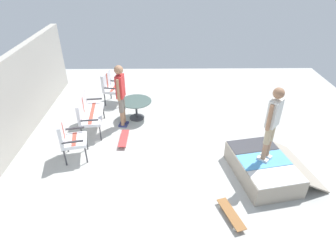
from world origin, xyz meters
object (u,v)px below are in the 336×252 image
at_px(person_watching, 121,92).
at_px(skate_ramp, 263,167).
at_px(patio_chair_near_house, 110,85).
at_px(skateboard_spare, 231,214).
at_px(patio_bench, 87,110).
at_px(person_skater, 273,120).
at_px(patio_table, 136,106).
at_px(skateboard_by_bench, 124,138).
at_px(patio_chair_by_wall, 68,136).

bearing_deg(person_watching, skate_ramp, -123.28).
height_order(patio_chair_near_house, skateboard_spare, patio_chair_near_house).
relative_size(patio_bench, skateboard_spare, 1.58).
height_order(skate_ramp, person_skater, person_skater).
xyz_separation_m(patio_table, skateboard_by_bench, (-1.21, 0.24, -0.32)).
bearing_deg(patio_table, person_skater, -130.50).
bearing_deg(patio_chair_by_wall, patio_table, -36.43).
distance_m(patio_bench, skateboard_by_bench, 1.28).
relative_size(patio_table, skateboard_by_bench, 1.12).
bearing_deg(person_watching, person_skater, -122.92).
bearing_deg(patio_bench, patio_table, -63.62).
bearing_deg(patio_table, patio_chair_near_house, 41.00).
relative_size(patio_table, person_skater, 0.54).
height_order(patio_bench, person_watching, person_watching).
bearing_deg(skate_ramp, patio_chair_near_house, 47.09).
distance_m(patio_chair_near_house, person_watching, 1.60).
xyz_separation_m(patio_bench, patio_chair_by_wall, (-1.27, 0.14, -0.00)).
relative_size(skate_ramp, person_skater, 1.19).
xyz_separation_m(person_watching, person_skater, (-2.16, -3.33, 0.36)).
xyz_separation_m(skate_ramp, skateboard_by_bench, (1.38, 3.24, -0.14)).
bearing_deg(patio_chair_near_house, skateboard_by_bench, -163.61).
relative_size(patio_chair_by_wall, patio_table, 1.13).
bearing_deg(patio_chair_by_wall, patio_chair_near_house, -9.55).
xyz_separation_m(patio_chair_by_wall, skateboard_by_bench, (0.68, -1.16, -0.53)).
height_order(patio_table, skateboard_by_bench, patio_table).
distance_m(patio_chair_by_wall, patio_table, 2.36).
bearing_deg(patio_bench, skateboard_spare, -133.30).
height_order(patio_chair_near_house, person_skater, person_skater).
bearing_deg(skate_ramp, patio_bench, 65.20).
xyz_separation_m(patio_table, skateboard_spare, (-3.75, -2.07, -0.32)).
bearing_deg(patio_chair_by_wall, skate_ramp, -98.95).
bearing_deg(skateboard_by_bench, person_watching, 7.31).
xyz_separation_m(skate_ramp, patio_bench, (1.96, 4.25, 0.39)).
bearing_deg(patio_table, patio_bench, 116.38).
bearing_deg(person_watching, patio_chair_by_wall, 145.05).
xyz_separation_m(patio_chair_near_house, patio_table, (-1.04, -0.90, -0.21)).
relative_size(person_skater, skateboard_spare, 2.01).
distance_m(skate_ramp, patio_chair_near_house, 5.34).
bearing_deg(patio_table, skate_ramp, -130.80).
bearing_deg(patio_chair_near_house, skateboard_spare, -148.20).
distance_m(skateboard_by_bench, skateboard_spare, 3.43).
bearing_deg(person_skater, skateboard_by_bench, 67.47).
height_order(patio_bench, person_skater, person_skater).
relative_size(person_watching, skateboard_by_bench, 2.22).
bearing_deg(person_skater, patio_bench, 65.56).
xyz_separation_m(patio_chair_near_house, skateboard_by_bench, (-2.25, -0.66, -0.53)).
bearing_deg(skate_ramp, patio_table, 49.20).
xyz_separation_m(patio_table, person_watching, (-0.39, 0.35, 0.65)).
bearing_deg(person_watching, skateboard_spare, -144.30).
bearing_deg(person_watching, patio_table, -41.63).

